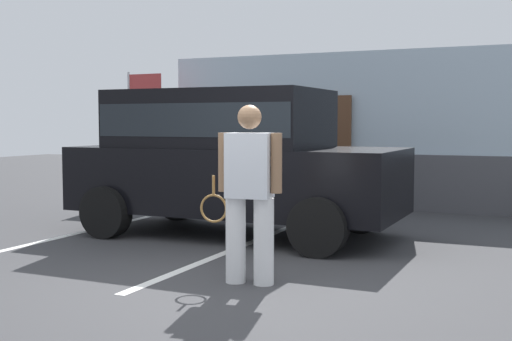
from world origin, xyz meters
TOP-DOWN VIEW (x-y plane):
  - ground_plane at (0.00, 0.00)m, footprint 40.00×40.00m
  - parking_stripe_0 at (-3.23, 1.50)m, footprint 0.12×4.40m
  - parking_stripe_1 at (-0.65, 1.50)m, footprint 0.12×4.40m
  - house_frontage at (-0.01, 6.43)m, footprint 8.37×0.40m
  - parked_suv at (-1.18, 2.67)m, footprint 4.61×2.19m
  - tennis_player_man at (0.26, 0.21)m, footprint 0.91×0.32m
  - flag_pole at (-4.67, 5.50)m, footprint 0.80×0.05m

SIDE VIEW (x-z plane):
  - ground_plane at x=0.00m, z-range 0.00..0.00m
  - parking_stripe_0 at x=-3.23m, z-range 0.00..0.01m
  - parking_stripe_1 at x=-0.65m, z-range 0.00..0.01m
  - tennis_player_man at x=0.26m, z-range 0.03..1.80m
  - parked_suv at x=-1.18m, z-range 0.12..2.17m
  - house_frontage at x=-0.01m, z-range -0.09..2.82m
  - flag_pole at x=-4.67m, z-range 0.52..3.13m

